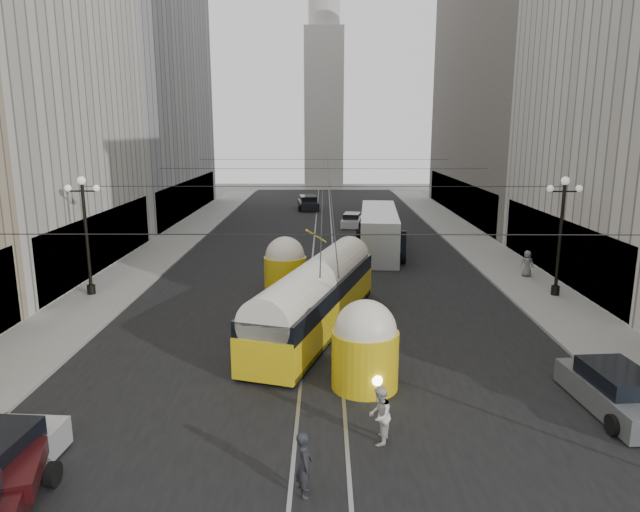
{
  "coord_description": "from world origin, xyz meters",
  "views": [
    {
      "loc": [
        0.09,
        -11.78,
        8.87
      ],
      "look_at": [
        -0.09,
        12.19,
        3.57
      ],
      "focal_mm": 32.0,
      "sensor_mm": 36.0,
      "label": 1
    }
  ],
  "objects_px": {
    "streetcar": "(316,296)",
    "city_bus": "(379,229)",
    "pedestrian_crossing_b": "(380,415)",
    "pedestrian_sidewalk_right": "(527,263)",
    "sedan_grey": "(616,392)",
    "pedestrian_crossing_a": "(304,464)"
  },
  "relations": [
    {
      "from": "city_bus",
      "to": "pedestrian_crossing_b",
      "type": "relative_size",
      "value": 7.16
    },
    {
      "from": "pedestrian_sidewalk_right",
      "to": "pedestrian_crossing_a",
      "type": "bearing_deg",
      "value": 58.46
    },
    {
      "from": "pedestrian_crossing_b",
      "to": "streetcar",
      "type": "bearing_deg",
      "value": -153.08
    },
    {
      "from": "streetcar",
      "to": "pedestrian_crossing_a",
      "type": "xyz_separation_m",
      "value": [
        -0.13,
        -12.01,
        -0.73
      ]
    },
    {
      "from": "city_bus",
      "to": "sedan_grey",
      "type": "bearing_deg",
      "value": -77.7
    },
    {
      "from": "pedestrian_crossing_a",
      "to": "pedestrian_sidewalk_right",
      "type": "height_order",
      "value": "pedestrian_sidewalk_right"
    },
    {
      "from": "sedan_grey",
      "to": "pedestrian_sidewalk_right",
      "type": "distance_m",
      "value": 17.04
    },
    {
      "from": "city_bus",
      "to": "pedestrian_crossing_b",
      "type": "height_order",
      "value": "city_bus"
    },
    {
      "from": "city_bus",
      "to": "pedestrian_sidewalk_right",
      "type": "distance_m",
      "value": 11.45
    },
    {
      "from": "pedestrian_crossing_a",
      "to": "pedestrian_crossing_b",
      "type": "distance_m",
      "value": 3.21
    },
    {
      "from": "streetcar",
      "to": "city_bus",
      "type": "height_order",
      "value": "streetcar"
    },
    {
      "from": "streetcar",
      "to": "city_bus",
      "type": "relative_size",
      "value": 1.16
    },
    {
      "from": "streetcar",
      "to": "pedestrian_crossing_a",
      "type": "distance_m",
      "value": 12.04
    },
    {
      "from": "city_bus",
      "to": "pedestrian_sidewalk_right",
      "type": "relative_size",
      "value": 7.74
    },
    {
      "from": "streetcar",
      "to": "pedestrian_crossing_b",
      "type": "bearing_deg",
      "value": -78.44
    },
    {
      "from": "pedestrian_crossing_b",
      "to": "pedestrian_sidewalk_right",
      "type": "bearing_deg",
      "value": 165.62
    },
    {
      "from": "city_bus",
      "to": "pedestrian_crossing_a",
      "type": "bearing_deg",
      "value": -98.85
    },
    {
      "from": "pedestrian_crossing_b",
      "to": "pedestrian_sidewalk_right",
      "type": "height_order",
      "value": "pedestrian_sidewalk_right"
    },
    {
      "from": "streetcar",
      "to": "city_bus",
      "type": "xyz_separation_m",
      "value": [
        4.4,
        17.07,
        0.12
      ]
    },
    {
      "from": "pedestrian_sidewalk_right",
      "to": "city_bus",
      "type": "bearing_deg",
      "value": -43.81
    },
    {
      "from": "streetcar",
      "to": "pedestrian_sidewalk_right",
      "type": "relative_size",
      "value": 8.95
    },
    {
      "from": "streetcar",
      "to": "pedestrian_crossing_b",
      "type": "distance_m",
      "value": 9.8
    }
  ]
}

